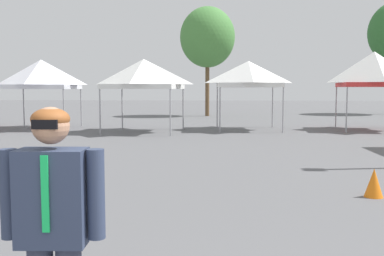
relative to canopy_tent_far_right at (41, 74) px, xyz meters
The scene contains 7 objects.
canopy_tent_far_right is the anchor object (origin of this frame).
canopy_tent_right_of_center 5.19m from the canopy_tent_far_right, 12.24° to the right, with size 3.31×3.31×3.17m.
canopy_tent_behind_left 9.65m from the canopy_tent_far_right, ahead, with size 3.03×3.03×3.16m.
canopy_tent_left_of_center 15.33m from the canopy_tent_far_right, ahead, with size 3.13×3.13×3.57m.
person_foreground 19.23m from the canopy_tent_far_right, 66.56° to the right, with size 0.65×0.27×1.78m.
tree_behind_tents_center 13.14m from the canopy_tent_far_right, 55.32° to the left, with size 3.76×3.76×7.49m.
traffic_cone_lot_center 16.88m from the canopy_tent_far_right, 47.68° to the right, with size 0.32×0.32×0.51m, color orange.
Camera 1 is at (-0.02, -1.16, 1.89)m, focal length 41.42 mm.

